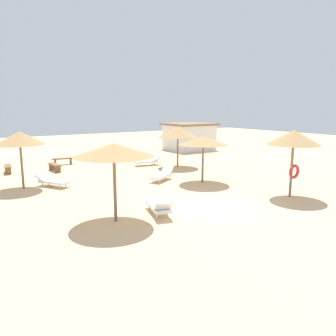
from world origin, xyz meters
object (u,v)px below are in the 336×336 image
Objects in this scene: bench_2 at (63,160)px; beach_cabana at (189,136)px; parasol_3 at (114,150)px; lounger_1 at (162,175)px; parasol_0 at (20,138)px; parasol_4 at (294,138)px; parasol_1 at (203,141)px; lounger_2 at (148,161)px; bench_1 at (55,166)px; lounger_0 at (52,181)px; parasol_2 at (178,132)px; bench_0 at (8,168)px; lounger_3 at (159,206)px.

bench_2 is 0.35× the size of beach_cabana.
parasol_3 reaches higher than lounger_1.
parasol_0 is at bearing -155.14° from beach_cabana.
beach_cabana is (6.76, 16.61, -1.44)m from parasol_4.
parasol_1 reaches higher than lounger_1.
parasol_4 reaches higher than parasol_3.
lounger_2 reaches higher than bench_1.
lounger_2 is at bearing -13.47° from bench_1.
lounger_0 is 7.04m from bench_2.
parasol_1 reaches higher than lounger_0.
parasol_2 reaches higher than bench_0.
parasol_2 is 1.82× the size of bench_2.
parasol_3 is (1.84, -7.26, 0.04)m from parasol_0.
parasol_4 is at bearing -40.85° from parasol_0.
bench_1 is at bearing 124.87° from lounger_1.
beach_cabana is (15.54, 8.24, 1.03)m from lounger_0.
parasol_3 is 1.89× the size of bench_0.
parasol_0 is 9.53m from lounger_2.
lounger_3 is at bearing -124.29° from lounger_1.
bench_2 is (0.29, 13.64, 0.03)m from lounger_3.
parasol_3 reaches higher than bench_1.
lounger_1 is at bearing -133.81° from beach_cabana.
parasol_4 is 1.62× the size of lounger_1.
lounger_1 is 6.15m from lounger_3.
parasol_0 is at bearing 115.75° from lounger_3.
lounger_1 reaches higher than bench_0.
parasol_0 reaches higher than beach_cabana.
parasol_1 is 1.79× the size of bench_1.
lounger_0 is at bearing 160.69° from lounger_1.
bench_1 is at bearing 94.70° from lounger_3.
parasol_0 is 1.95× the size of bench_1.
parasol_4 reaches higher than parasol_0.
parasol_3 is at bearing -137.14° from lounger_1.
lounger_2 is at bearing 96.23° from parasol_4.
parasol_1 is 1.38× the size of lounger_2.
parasol_1 is at bearing -109.67° from parasol_2.
parasol_3 is 0.67× the size of beach_cabana.
parasol_2 is at bearing -22.87° from bench_1.
parasol_3 is at bearing -85.95° from lounger_0.
parasol_4 is at bearing -53.67° from bench_0.
parasol_4 reaches higher than lounger_0.
bench_0 is (-7.06, 7.41, 0.03)m from lounger_1.
beach_cabana reaches higher than lounger_2.
bench_2 is (2.54, 6.56, 0.04)m from lounger_0.
bench_2 is at bearing 88.80° from lounger_3.
lounger_2 is at bearing 20.40° from lounger_0.
parasol_4 is 12.38m from lounger_0.
lounger_0 reaches higher than lounger_2.
lounger_0 is 1.28× the size of bench_0.
lounger_0 is 0.45× the size of beach_cabana.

